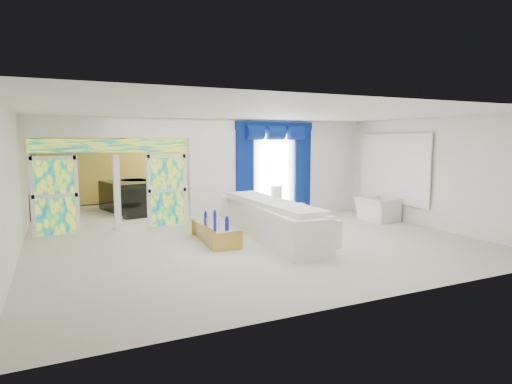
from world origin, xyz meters
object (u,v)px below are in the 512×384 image
white_sofa (272,222)px  console_table (285,210)px  armchair (377,209)px  grand_piano (130,196)px  coffee_table (215,233)px

white_sofa → console_table: (1.71, 2.46, -0.21)m
white_sofa → console_table: size_ratio=3.48×
console_table → armchair: bearing=-37.6°
grand_piano → armchair: bearing=-52.7°
coffee_table → grand_piano: grand_piano is taller
white_sofa → console_table: bearing=59.3°
console_table → white_sofa: bearing=-124.8°
coffee_table → grand_piano: size_ratio=0.97×
white_sofa → console_table: 3.01m
coffee_table → console_table: coffee_table is taller
console_table → armchair: armchair is taller
coffee_table → console_table: size_ratio=1.52×
grand_piano → coffee_table: bearing=-92.8°
console_table → armchair: size_ratio=1.16×
armchair → console_table: bearing=46.8°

